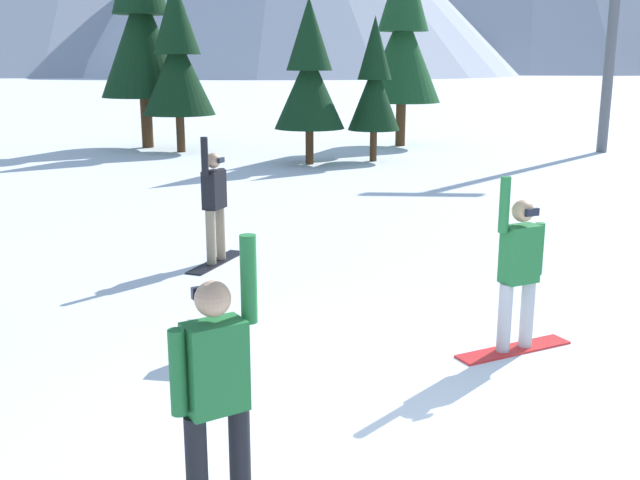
# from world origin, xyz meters

# --- Properties ---
(ground_plane) EXTENTS (800.00, 800.00, 0.00)m
(ground_plane) POSITION_xyz_m (0.00, 0.00, 0.00)
(ground_plane) COLOR white
(snowboarder_foreground) EXTENTS (1.36, 1.08, 2.07)m
(snowboarder_foreground) POSITION_xyz_m (-1.70, -1.26, 0.99)
(snowboarder_foreground) COLOR #19B259
(snowboarder_foreground) RESTS_ON ground_plane
(snowboarder_midground) EXTENTS (1.39, 0.96, 1.99)m
(snowboarder_midground) POSITION_xyz_m (0.97, 2.14, 0.94)
(snowboarder_midground) COLOR red
(snowboarder_midground) RESTS_ON ground_plane
(snowboarder_background) EXTENTS (0.71, 1.52, 2.05)m
(snowboarder_background) POSITION_xyz_m (-3.10, 5.59, 0.98)
(snowboarder_background) COLOR black
(snowboarder_background) RESTS_ON ground_plane
(backpack_grey) EXTENTS (0.34, 0.29, 0.47)m
(backpack_grey) POSITION_xyz_m (-2.48, 1.61, 0.21)
(backpack_grey) COLOR gray
(backpack_grey) RESTS_ON ground_plane
(pine_tree_broad) EXTENTS (2.53, 2.53, 5.96)m
(pine_tree_broad) POSITION_xyz_m (-7.28, 20.23, 3.25)
(pine_tree_broad) COLOR #472D19
(pine_tree_broad) RESTS_ON ground_plane
(pine_tree_tall) EXTENTS (2.19, 2.19, 5.07)m
(pine_tree_tall) POSITION_xyz_m (-2.46, 17.33, 2.77)
(pine_tree_tall) COLOR #472D19
(pine_tree_tall) RESTS_ON ground_plane
(pine_tree_short) EXTENTS (2.93, 2.93, 7.45)m
(pine_tree_short) POSITION_xyz_m (0.64, 22.71, 4.06)
(pine_tree_short) COLOR #472D19
(pine_tree_short) RESTS_ON ground_plane
(pine_tree_slender) EXTENTS (3.14, 3.14, 8.45)m
(pine_tree_slender) POSITION_xyz_m (-8.88, 21.56, 4.61)
(pine_tree_slender) COLOR #472D19
(pine_tree_slender) RESTS_ON ground_plane
(pine_tree_young) EXTENTS (1.67, 1.67, 4.55)m
(pine_tree_young) POSITION_xyz_m (-0.44, 18.18, 2.48)
(pine_tree_young) COLOR #472D19
(pine_tree_young) RESTS_ON ground_plane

